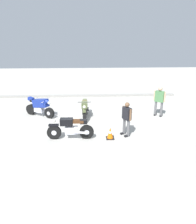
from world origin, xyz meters
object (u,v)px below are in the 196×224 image
motorcycle_olive_vintage (85,109)px  traffic_cone (110,133)px  motorcycle_blue_sportbike (40,106)px  person_in_black_shirt (127,117)px  person_in_green_shirt (159,99)px  motorcycle_black_cruiser (71,128)px

motorcycle_olive_vintage → traffic_cone: (1.16, -2.73, -0.23)m
motorcycle_blue_sportbike → person_in_black_shirt: person_in_black_shirt is taller
motorcycle_blue_sportbike → person_in_green_shirt: (6.76, -0.31, 0.41)m
motorcycle_blue_sportbike → traffic_cone: motorcycle_blue_sportbike is taller
person_in_green_shirt → motorcycle_blue_sportbike: bearing=123.0°
motorcycle_olive_vintage → person_in_black_shirt: person_in_black_shirt is taller
motorcycle_olive_vintage → person_in_black_shirt: (1.93, -2.42, 0.41)m
person_in_green_shirt → person_in_black_shirt: (-2.27, -2.43, -0.10)m
motorcycle_olive_vintage → traffic_cone: motorcycle_olive_vintage is taller
motorcycle_blue_sportbike → person_in_black_shirt: 5.27m
motorcycle_olive_vintage → person_in_black_shirt: 3.12m
motorcycle_blue_sportbike → traffic_cone: (3.72, -3.05, -0.33)m
motorcycle_olive_vintage → motorcycle_black_cruiser: bearing=-11.9°
motorcycle_blue_sportbike → person_in_black_shirt: size_ratio=1.12×
motorcycle_blue_sportbike → person_in_green_shirt: size_ratio=1.03×
person_in_black_shirt → person_in_green_shirt: bearing=-160.3°
motorcycle_black_cruiser → motorcycle_blue_sportbike: size_ratio=1.17×
person_in_black_shirt → motorcycle_black_cruiser: bearing=-21.5°
person_in_green_shirt → person_in_black_shirt: person_in_green_shirt is taller
person_in_black_shirt → traffic_cone: person_in_black_shirt is taller
person_in_green_shirt → motorcycle_black_cruiser: bearing=154.8°
motorcycle_blue_sportbike → traffic_cone: 4.83m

